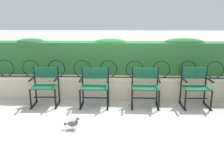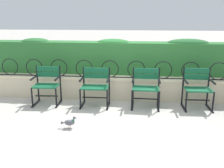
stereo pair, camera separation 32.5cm
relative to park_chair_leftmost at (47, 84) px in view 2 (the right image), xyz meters
The scene contains 9 objects.
ground_plane 1.61m from the park_chair_leftmost, ahead, with size 60.00×60.00×0.00m, color #BCB7AD.
stone_wall 1.62m from the park_chair_leftmost, 18.75° to the left, with size 6.64×0.41×0.54m.
iron_arch_fence 1.51m from the park_chair_leftmost, 17.27° to the left, with size 6.12×0.02×0.42m.
hedge_row 1.89m from the park_chair_leftmost, 32.28° to the left, with size 6.51×0.56×0.89m.
park_chair_leftmost is the anchor object (origin of this frame).
park_chair_centre_left 1.13m from the park_chair_leftmost, ahead, with size 0.64×0.53×0.85m.
park_chair_centre_right 2.26m from the park_chair_leftmost, ahead, with size 0.63×0.54×0.86m.
park_chair_rightmost 3.38m from the park_chair_leftmost, ahead, with size 0.62×0.54×0.88m.
pigeon_near_chairs 1.58m from the park_chair_leftmost, 56.12° to the right, with size 0.29×0.12×0.22m.
Camera 2 is at (0.54, -5.18, 1.99)m, focal length 40.61 mm.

